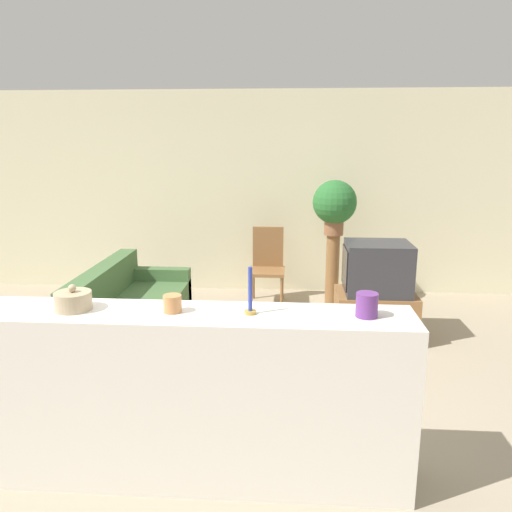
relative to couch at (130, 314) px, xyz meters
The scene contains 13 objects.
ground_plane 1.82m from the couch, 59.45° to the right, with size 14.00×14.00×0.00m, color tan.
wall_back 2.35m from the couch, 63.98° to the left, with size 9.00×0.06×2.70m.
couch is the anchor object (origin of this frame).
tv_stand 2.58m from the couch, ahead, with size 0.82×0.58×0.51m.
television 2.62m from the couch, ahead, with size 0.67×0.54×0.53m.
wooden_chair 1.94m from the couch, 43.88° to the left, with size 0.44×0.44×0.97m.
plant_stand 2.55m from the couch, 29.85° to the left, with size 0.17×0.17×0.91m.
potted_plant 2.75m from the couch, 29.85° to the left, with size 0.54×0.54×0.68m.
foreground_counter 2.36m from the couch, 67.03° to the right, with size 2.97×0.44×1.08m.
decorative_bowl 2.36m from the couch, 79.47° to the right, with size 0.22×0.22×0.16m.
candle_jar 2.53m from the couch, 65.29° to the right, with size 0.11×0.11×0.10m.
candlestick 2.76m from the couch, 56.18° to the right, with size 0.07×0.07×0.28m.
coffee_tin 3.15m from the couch, 45.70° to the right, with size 0.12×0.12×0.14m.
Camera 1 is at (0.75, -3.32, 2.07)m, focal length 35.00 mm.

